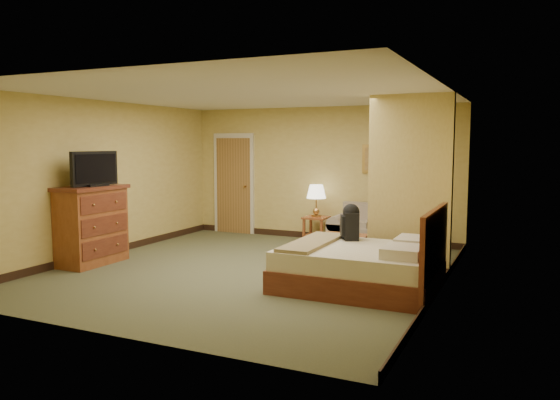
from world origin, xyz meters
The scene contains 17 objects.
floor centered at (0.00, 0.00, 0.00)m, with size 6.00×6.00×0.00m, color #4D4F33.
ceiling centered at (0.00, 0.00, 2.60)m, with size 6.00×6.00×0.00m, color white.
back_wall centered at (0.00, 3.00, 1.30)m, with size 5.50×0.02×2.60m, color tan.
left_wall centered at (-2.75, 0.00, 1.30)m, with size 0.02×6.00×2.60m, color tan.
right_wall centered at (2.75, 0.00, 1.30)m, with size 0.02×6.00×2.60m, color tan.
partition centered at (2.15, 0.93, 1.30)m, with size 1.20×0.15×2.60m, color tan.
door centered at (-1.95, 2.96, 1.03)m, with size 0.94×0.16×2.10m.
baseboard centered at (0.00, 2.99, 0.06)m, with size 5.50×0.02×0.12m, color black.
loveseat centered at (1.18, 2.57, 0.26)m, with size 1.57×0.73×0.79m.
side_table centered at (0.03, 2.65, 0.32)m, with size 0.45×0.45×0.49m.
table_lamp centered at (0.03, 2.65, 0.96)m, with size 0.37×0.37×0.61m.
coffee_table centered at (1.12, 0.94, 0.33)m, with size 0.75×0.75×0.46m.
wall_picture centered at (1.18, 2.97, 1.60)m, with size 0.70×0.04×0.54m.
dresser centered at (-2.48, -0.62, 0.62)m, with size 0.61×1.16×1.23m.
tv centered at (-2.38, -0.62, 1.49)m, with size 0.25×0.88×0.54m.
bed centered at (1.82, -0.26, 0.30)m, with size 2.00×1.70×1.10m.
backpack centered at (1.47, 0.27, 0.81)m, with size 0.30×0.35×0.51m.
Camera 1 is at (3.75, -7.05, 1.90)m, focal length 35.00 mm.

